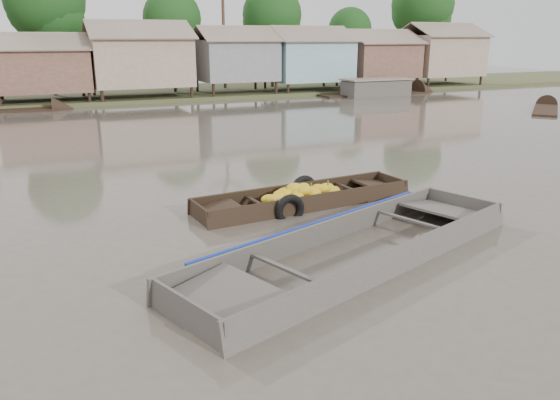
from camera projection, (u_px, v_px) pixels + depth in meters
name	position (u px, v px, depth m)	size (l,w,h in m)	color
ground	(285.00, 245.00, 11.62)	(120.00, 120.00, 0.00)	#524A3F
riverbank	(141.00, 54.00, 39.77)	(120.00, 12.47, 10.22)	#384723
banana_boat	(301.00, 199.00, 14.35)	(6.09, 1.91, 0.84)	black
viewer_boat	(356.00, 254.00, 10.94)	(8.51, 4.69, 0.66)	#45403A
distant_boats	(312.00, 97.00, 38.07)	(46.13, 16.29, 1.38)	black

